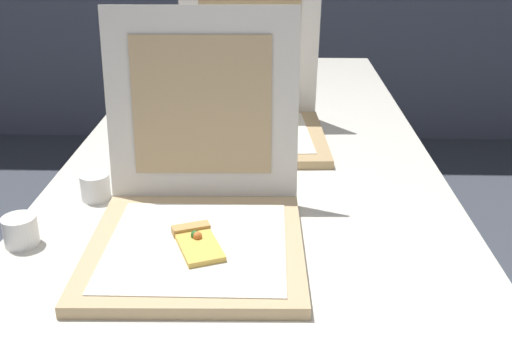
{
  "coord_description": "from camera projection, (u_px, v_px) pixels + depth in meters",
  "views": [
    {
      "loc": [
        0.05,
        -0.65,
        1.3
      ],
      "look_at": [
        0.02,
        0.47,
        0.8
      ],
      "focal_mm": 41.5,
      "sensor_mm": 36.0,
      "label": 1
    }
  ],
  "objects": [
    {
      "name": "pizza_box_front",
      "position": [
        197.0,
        213.0,
        1.08
      ],
      "size": [
        0.39,
        0.44,
        0.4
      ],
      "rotation": [
        0.0,
        0.0,
        0.02
      ],
      "color": "tan",
      "rests_on": "table"
    },
    {
      "name": "cup_white_near_center",
      "position": [
        95.0,
        187.0,
        1.26
      ],
      "size": [
        0.06,
        0.06,
        0.06
      ],
      "primitive_type": "cylinder",
      "color": "white",
      "rests_on": "table"
    },
    {
      "name": "cup_white_far",
      "position": [
        175.0,
        106.0,
        1.77
      ],
      "size": [
        0.06,
        0.06,
        0.06
      ],
      "primitive_type": "cylinder",
      "color": "white",
      "rests_on": "table"
    },
    {
      "name": "pizza_box_middle",
      "position": [
        251.0,
        117.0,
        1.59
      ],
      "size": [
        0.4,
        0.4,
        0.4
      ],
      "rotation": [
        0.0,
        0.0,
        0.05
      ],
      "color": "tan",
      "rests_on": "table"
    },
    {
      "name": "table",
      "position": [
        250.0,
        185.0,
        1.44
      ],
      "size": [
        0.9,
        2.37,
        0.74
      ],
      "color": "silver",
      "rests_on": "ground"
    },
    {
      "name": "cup_white_near_left",
      "position": [
        21.0,
        231.0,
        1.08
      ],
      "size": [
        0.06,
        0.06,
        0.06
      ],
      "primitive_type": "cylinder",
      "color": "white",
      "rests_on": "table"
    }
  ]
}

